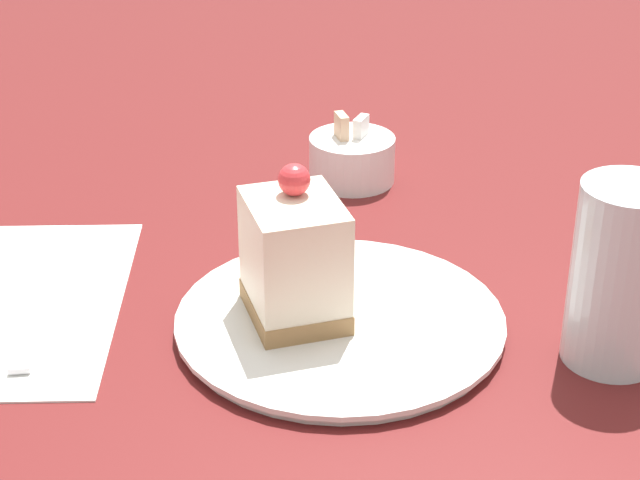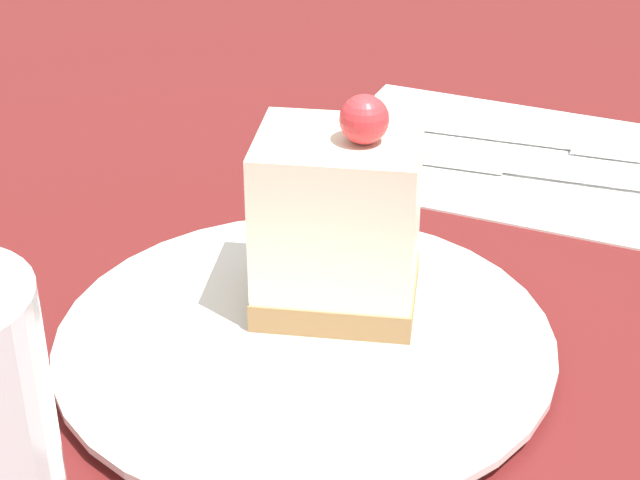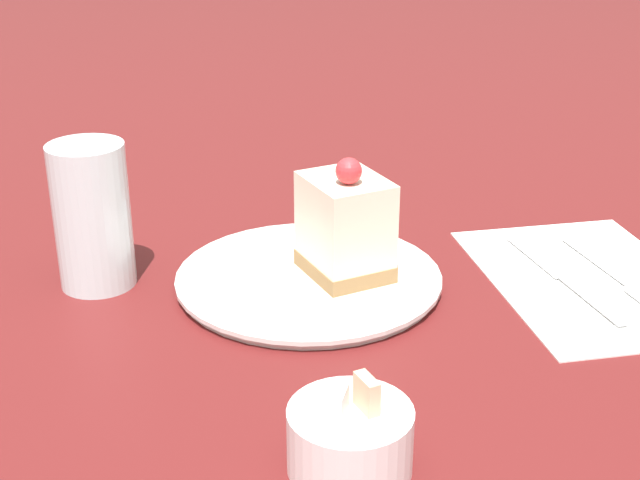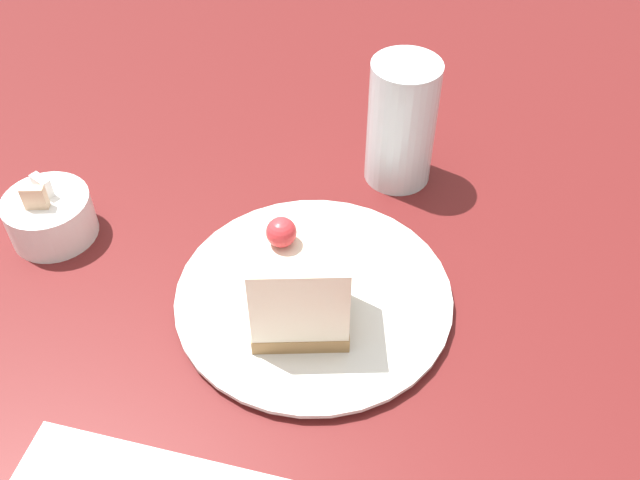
# 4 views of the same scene
# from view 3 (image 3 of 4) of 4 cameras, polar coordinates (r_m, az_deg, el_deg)

# --- Properties ---
(ground_plane) EXTENTS (4.00, 4.00, 0.00)m
(ground_plane) POSITION_cam_3_polar(r_m,az_deg,el_deg) (0.75, 2.00, -3.80)
(ground_plane) COLOR #5B1919
(plate) EXTENTS (0.23, 0.23, 0.01)m
(plate) POSITION_cam_3_polar(r_m,az_deg,el_deg) (0.77, -0.73, -2.50)
(plate) COLOR silver
(plate) RESTS_ON ground_plane
(cake_slice) EXTENTS (0.08, 0.09, 0.11)m
(cake_slice) POSITION_cam_3_polar(r_m,az_deg,el_deg) (0.75, 1.86, 0.94)
(cake_slice) COLOR #9E7547
(cake_slice) RESTS_ON plate
(napkin) EXTENTS (0.18, 0.25, 0.00)m
(napkin) POSITION_cam_3_polar(r_m,az_deg,el_deg) (0.82, 16.78, -2.30)
(napkin) COLOR white
(napkin) RESTS_ON ground_plane
(fork) EXTENTS (0.04, 0.16, 0.00)m
(fork) POSITION_cam_3_polar(r_m,az_deg,el_deg) (0.82, 18.85, -2.34)
(fork) COLOR silver
(fork) RESTS_ON napkin
(knife) EXTENTS (0.03, 0.18, 0.00)m
(knife) POSITION_cam_3_polar(r_m,az_deg,el_deg) (0.82, 14.68, -1.74)
(knife) COLOR silver
(knife) RESTS_ON napkin
(sugar_bowl) EXTENTS (0.08, 0.08, 0.06)m
(sugar_bowl) POSITION_cam_3_polar(r_m,az_deg,el_deg) (0.55, 1.94, -12.58)
(sugar_bowl) COLOR white
(sugar_bowl) RESTS_ON ground_plane
(drinking_glass) EXTENTS (0.06, 0.06, 0.13)m
(drinking_glass) POSITION_cam_3_polar(r_m,az_deg,el_deg) (0.77, -14.37, 1.49)
(drinking_glass) COLOR silver
(drinking_glass) RESTS_ON ground_plane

